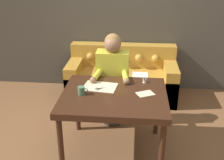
# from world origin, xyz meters

# --- Properties ---
(ground_plane) EXTENTS (16.00, 16.00, 0.00)m
(ground_plane) POSITION_xyz_m (0.00, 0.00, 0.00)
(ground_plane) COLOR brown
(wall_back) EXTENTS (8.00, 0.06, 2.60)m
(wall_back) POSITION_xyz_m (0.00, 1.91, 1.30)
(wall_back) COLOR #474238
(wall_back) RESTS_ON ground_plane
(dining_table) EXTENTS (1.15, 0.97, 0.76)m
(dining_table) POSITION_xyz_m (-0.08, 0.03, 0.69)
(dining_table) COLOR #381E11
(dining_table) RESTS_ON ground_plane
(couch) EXTENTS (1.72, 0.79, 0.82)m
(couch) POSITION_xyz_m (-0.07, 1.51, 0.30)
(couch) COLOR #B7842D
(couch) RESTS_ON ground_plane
(person) EXTENTS (0.47, 0.57, 1.26)m
(person) POSITION_xyz_m (-0.15, 0.67, 0.65)
(person) COLOR #33281E
(person) RESTS_ON ground_plane
(pattern_paper_main) EXTENTS (0.41, 0.32, 0.00)m
(pattern_paper_main) POSITION_xyz_m (-0.26, 0.20, 0.77)
(pattern_paper_main) COLOR beige
(pattern_paper_main) RESTS_ON dining_table
(pattern_paper_offcut) EXTENTS (0.22, 0.20, 0.00)m
(pattern_paper_offcut) POSITION_xyz_m (0.26, 0.06, 0.77)
(pattern_paper_offcut) COLOR beige
(pattern_paper_offcut) RESTS_ON dining_table
(scissors) EXTENTS (0.19, 0.13, 0.01)m
(scissors) POSITION_xyz_m (-0.24, 0.14, 0.77)
(scissors) COLOR silver
(scissors) RESTS_ON dining_table
(mug) EXTENTS (0.11, 0.08, 0.09)m
(mug) POSITION_xyz_m (-0.43, -0.01, 0.81)
(mug) COLOR #47704C
(mug) RESTS_ON dining_table
(thread_spool) EXTENTS (0.04, 0.04, 0.05)m
(thread_spool) POSITION_xyz_m (0.25, 0.36, 0.79)
(thread_spool) COLOR beige
(thread_spool) RESTS_ON dining_table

